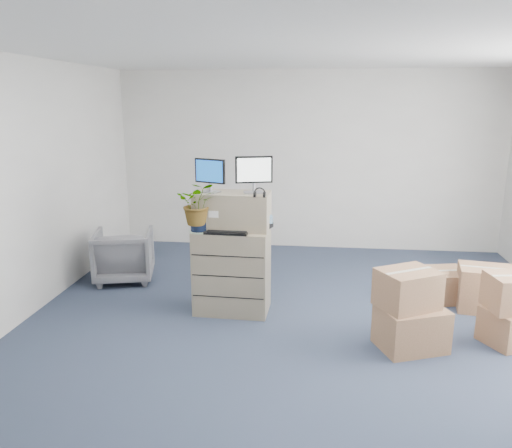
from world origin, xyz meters
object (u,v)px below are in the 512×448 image
object	(u,v)px
monitor_left	(210,174)
keyboard	(227,232)
monitor_right	(254,172)
office_chair	(124,253)
filing_cabinet_lower	(232,271)
potted_plant	(198,209)
water_bottle	(239,219)

from	to	relation	value
monitor_left	keyboard	distance (m)	0.66
monitor_right	office_chair	size ratio (longest dim) A/B	0.53
filing_cabinet_lower	office_chair	size ratio (longest dim) A/B	1.27
monitor_right	keyboard	world-z (taller)	monitor_right
monitor_right	potted_plant	world-z (taller)	monitor_right
filing_cabinet_lower	potted_plant	xyz separation A→B (m)	(-0.34, -0.14, 0.73)
monitor_right	potted_plant	xyz separation A→B (m)	(-0.58, -0.18, -0.38)
filing_cabinet_lower	keyboard	world-z (taller)	keyboard
keyboard	monitor_right	bearing A→B (deg)	37.93
filing_cabinet_lower	water_bottle	world-z (taller)	water_bottle
water_bottle	keyboard	bearing A→B (deg)	-117.85
filing_cabinet_lower	monitor_left	size ratio (longest dim) A/B	2.60
monitor_right	office_chair	distance (m)	2.33
monitor_right	water_bottle	distance (m)	0.55
monitor_left	potted_plant	world-z (taller)	monitor_left
water_bottle	monitor_right	bearing A→B (deg)	-2.83
keyboard	filing_cabinet_lower	bearing A→B (deg)	82.51
keyboard	office_chair	size ratio (longest dim) A/B	0.62
water_bottle	filing_cabinet_lower	bearing A→B (deg)	-150.80
monitor_left	water_bottle	size ratio (longest dim) A/B	1.67
monitor_right	potted_plant	size ratio (longest dim) A/B	0.77
monitor_left	monitor_right	world-z (taller)	monitor_right
water_bottle	monitor_left	bearing A→B (deg)	-175.90
keyboard	water_bottle	distance (m)	0.24
monitor_right	water_bottle	size ratio (longest dim) A/B	1.81
filing_cabinet_lower	potted_plant	distance (m)	0.82
keyboard	potted_plant	world-z (taller)	potted_plant
filing_cabinet_lower	keyboard	xyz separation A→B (m)	(-0.03, -0.16, 0.49)
monitor_left	water_bottle	distance (m)	0.59
monitor_right	water_bottle	bearing A→B (deg)	161.39
office_chair	keyboard	bearing A→B (deg)	134.22
filing_cabinet_lower	monitor_right	world-z (taller)	monitor_right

